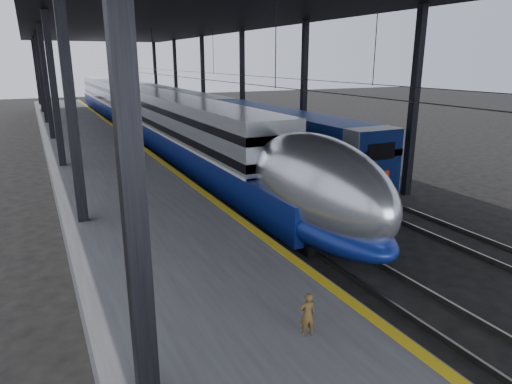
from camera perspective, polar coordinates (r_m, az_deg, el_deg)
ground at (r=15.09m, az=4.55°, el=-9.62°), size 160.00×160.00×0.00m
platform at (r=32.41m, az=-19.43°, el=4.48°), size 6.00×80.00×1.00m
yellow_strip at (r=32.74m, az=-14.65°, el=5.89°), size 0.30×80.00×0.01m
rails at (r=34.29m, az=-5.99°, el=5.20°), size 6.52×80.00×0.16m
canopy at (r=32.98m, az=-11.00°, el=20.35°), size 18.00×75.00×9.47m
tgv_train at (r=42.17m, az=-13.76°, el=9.45°), size 2.91×65.20×4.17m
second_train at (r=45.51m, az=-8.11°, el=10.01°), size 2.58×56.05×3.55m
child at (r=9.83m, az=6.44°, el=-14.96°), size 0.39×0.28×0.97m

